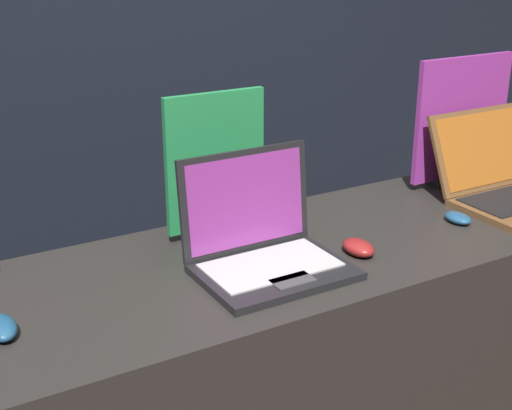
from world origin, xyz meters
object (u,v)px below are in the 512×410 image
object	(u,v)px
mouse_front	(1,328)
laptop_middle	(263,243)
promo_stand_middle	(216,169)
mouse_back	(458,218)
mouse_middle	(358,247)
promo_stand_back	(461,124)
laptop_back	(506,182)

from	to	relation	value
mouse_front	laptop_middle	size ratio (longest dim) A/B	0.31
promo_stand_middle	mouse_back	distance (m)	0.73
mouse_middle	promo_stand_back	size ratio (longest dim) A/B	0.24
mouse_middle	mouse_back	world-z (taller)	mouse_middle
promo_stand_middle	mouse_back	xyz separation A→B (m)	(0.65, -0.29, -0.18)
mouse_middle	promo_stand_middle	xyz separation A→B (m)	(-0.26, 0.32, 0.17)
promo_stand_middle	promo_stand_back	distance (m)	0.92
promo_stand_middle	laptop_middle	bearing A→B (deg)	-90.00
mouse_back	laptop_middle	bearing A→B (deg)	177.36
laptop_back	promo_stand_back	size ratio (longest dim) A/B	0.92
laptop_middle	laptop_back	bearing A→B (deg)	2.15
mouse_middle	promo_stand_back	world-z (taller)	promo_stand_back
promo_stand_middle	promo_stand_back	xyz separation A→B (m)	(0.92, -0.01, 0.01)
promo_stand_middle	laptop_back	size ratio (longest dim) A/B	1.03
mouse_front	promo_stand_back	distance (m)	1.59
laptop_back	promo_stand_back	distance (m)	0.26
mouse_back	promo_stand_back	world-z (taller)	promo_stand_back
mouse_middle	laptop_middle	bearing A→B (deg)	166.96
mouse_front	mouse_back	world-z (taller)	mouse_front
promo_stand_middle	mouse_back	world-z (taller)	promo_stand_middle
mouse_back	promo_stand_back	size ratio (longest dim) A/B	0.21
mouse_middle	laptop_back	bearing A→B (deg)	8.15
mouse_front	laptop_back	bearing A→B (deg)	1.46
mouse_front	laptop_middle	xyz separation A→B (m)	(0.65, 0.01, 0.05)
mouse_front	laptop_middle	distance (m)	0.65
mouse_front	promo_stand_middle	world-z (taller)	promo_stand_middle
laptop_middle	mouse_middle	distance (m)	0.27
laptop_middle	mouse_back	bearing A→B (deg)	-2.64
promo_stand_back	mouse_middle	bearing A→B (deg)	-155.04
promo_stand_middle	mouse_back	bearing A→B (deg)	-23.79
laptop_middle	laptop_back	world-z (taller)	laptop_middle
laptop_back	mouse_back	world-z (taller)	laptop_back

